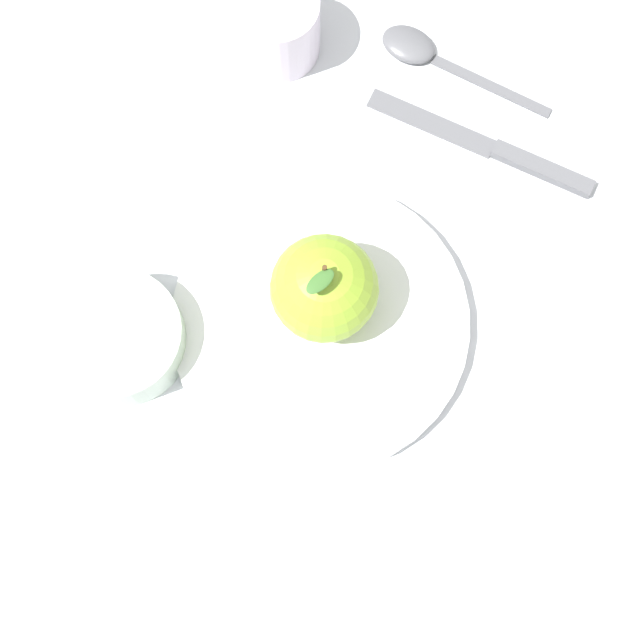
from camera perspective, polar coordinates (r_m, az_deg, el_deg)
name	(u,v)px	position (r m, az deg, el deg)	size (l,w,h in m)	color
ground_plane	(367,284)	(0.78, 2.83, 2.18)	(2.40, 2.40, 0.00)	silver
dinner_plate	(320,323)	(0.76, 0.00, -0.18)	(0.24, 0.24, 0.02)	white
apple	(324,288)	(0.72, 0.26, 1.90)	(0.08, 0.08, 0.10)	#8CB22D
side_bowl	(120,337)	(0.76, -11.89, -0.99)	(0.10, 0.10, 0.04)	#B2C6B2
cup	(278,24)	(0.83, -2.53, 17.28)	(0.07, 0.07, 0.07)	silver
knife	(501,152)	(0.83, 10.74, 9.87)	(0.04, 0.20, 0.01)	#59595E
spoon	(425,53)	(0.86, 6.31, 15.59)	(0.05, 0.16, 0.01)	#59595E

